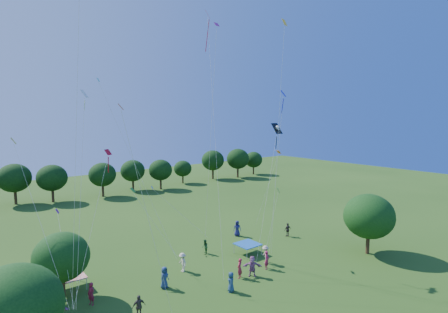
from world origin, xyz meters
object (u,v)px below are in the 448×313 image
Objects in this scene: tent_blue at (248,244)px; near_tree_west at (14,308)px; pirate_kite at (277,131)px; red_high_kite at (210,54)px; tent_red_stripe at (70,277)px; near_tree_east at (369,216)px; near_tree_north at (61,257)px.

near_tree_west is at bearing -166.27° from tent_blue.
pirate_kite is at bearing 5.93° from near_tree_west.
red_high_kite is at bearing 139.27° from pirate_kite.
near_tree_west is 24.13m from pirate_kite.
tent_blue is at bearing 13.73° from near_tree_west.
pirate_kite reaches higher than tent_red_stripe.
red_high_kite is (-4.80, 4.13, 7.07)m from pirate_kite.
tent_red_stripe is (-26.22, 11.28, -2.93)m from near_tree_east.
near_tree_north is 0.23× the size of red_high_kite.
near_tree_west reaches higher than tent_red_stripe.
tent_blue is 12.16m from pirate_kite.
tent_blue is at bearing -12.47° from tent_red_stripe.
near_tree_west is 0.28× the size of red_high_kite.
pirate_kite is at bearing -20.63° from tent_red_stripe.
near_tree_north is 17.61m from tent_blue.
near_tree_west reaches higher than near_tree_east.
tent_red_stripe is at bearing 156.73° from near_tree_east.
red_high_kite is (-13.65, 8.87, 15.91)m from near_tree_east.
red_high_kite is at bearing -3.92° from near_tree_north.
tent_red_stripe is 0.10× the size of red_high_kite.
near_tree_north is at bearing 176.08° from red_high_kite.
near_tree_east is (27.13, -9.80, 0.53)m from near_tree_north.
pirate_kite is (0.96, -2.91, 11.77)m from tent_blue.
pirate_kite is at bearing -15.47° from near_tree_north.
near_tree_east is at bearing -23.27° from tent_red_stripe.
near_tree_east is 0.27× the size of red_high_kite.
near_tree_west is 31.32m from near_tree_east.
near_tree_north is at bearing 60.94° from near_tree_west.
red_high_kite is (13.47, -0.92, 16.44)m from near_tree_north.
near_tree_north is 0.85× the size of near_tree_east.
pirate_kite is at bearing 151.83° from near_tree_east.
red_high_kite is at bearing 162.33° from tent_blue.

